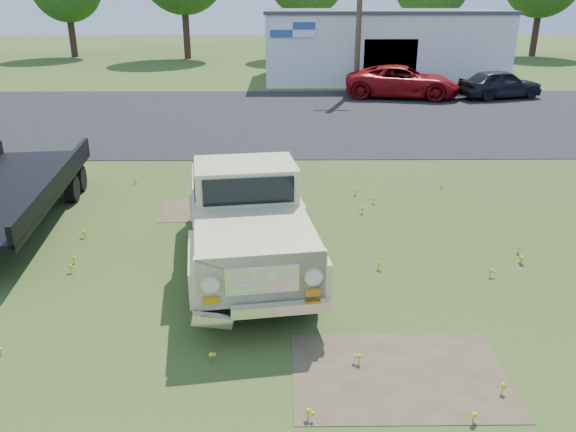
# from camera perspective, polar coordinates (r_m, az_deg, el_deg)

# --- Properties ---
(ground) EXTENTS (140.00, 140.00, 0.00)m
(ground) POSITION_cam_1_polar(r_m,az_deg,el_deg) (10.68, 0.15, -6.10)
(ground) COLOR #314E19
(ground) RESTS_ON ground
(asphalt_lot) EXTENTS (90.00, 14.00, 0.02)m
(asphalt_lot) POSITION_cam_1_polar(r_m,az_deg,el_deg) (24.96, -0.35, 10.05)
(asphalt_lot) COLOR black
(asphalt_lot) RESTS_ON ground
(dirt_patch_a) EXTENTS (3.00, 2.00, 0.01)m
(dirt_patch_a) POSITION_cam_1_polar(r_m,az_deg,el_deg) (8.30, 11.28, -15.56)
(dirt_patch_a) COLOR brown
(dirt_patch_a) RESTS_ON ground
(dirt_patch_b) EXTENTS (2.20, 1.60, 0.01)m
(dirt_patch_b) POSITION_cam_1_polar(r_m,az_deg,el_deg) (14.00, -8.27, 0.56)
(dirt_patch_b) COLOR brown
(dirt_patch_b) RESTS_ON ground
(commercial_building) EXTENTS (14.20, 8.20, 4.15)m
(commercial_building) POSITION_cam_1_polar(r_m,az_deg,el_deg) (37.08, 9.25, 16.82)
(commercial_building) COLOR silver
(commercial_building) RESTS_ON ground
(utility_pole_mid) EXTENTS (1.60, 0.30, 9.00)m
(utility_pole_mid) POSITION_cam_1_polar(r_m,az_deg,el_deg) (31.74, 7.29, 20.70)
(utility_pole_mid) COLOR #4A3822
(utility_pole_mid) RESTS_ON ground
(vintage_pickup_truck) EXTENTS (3.03, 5.99, 2.08)m
(vintage_pickup_truck) POSITION_cam_1_polar(r_m,az_deg,el_deg) (10.75, -4.25, 0.12)
(vintage_pickup_truck) COLOR beige
(vintage_pickup_truck) RESTS_ON ground
(flatbed_trailer) EXTENTS (3.21, 7.42, 1.96)m
(flatbed_trailer) POSITION_cam_1_polar(r_m,az_deg,el_deg) (14.11, -26.83, 2.79)
(flatbed_trailer) COLOR black
(flatbed_trailer) RESTS_ON ground
(red_pickup) EXTENTS (6.21, 3.78, 1.61)m
(red_pickup) POSITION_cam_1_polar(r_m,az_deg,el_deg) (30.28, 11.54, 13.20)
(red_pickup) COLOR maroon
(red_pickup) RESTS_ON ground
(dark_sedan) EXTENTS (4.59, 2.83, 1.46)m
(dark_sedan) POSITION_cam_1_polar(r_m,az_deg,el_deg) (31.40, 20.74, 12.42)
(dark_sedan) COLOR black
(dark_sedan) RESTS_ON ground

